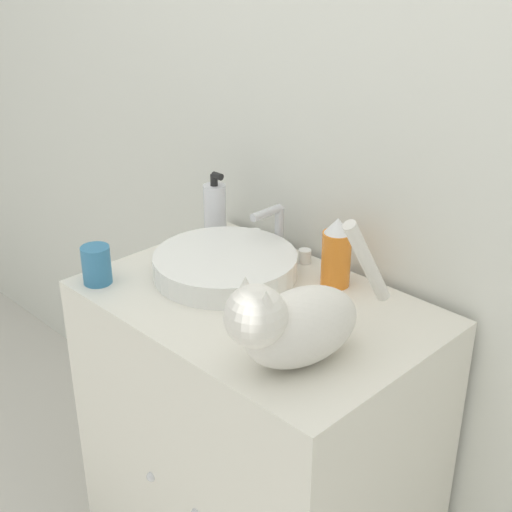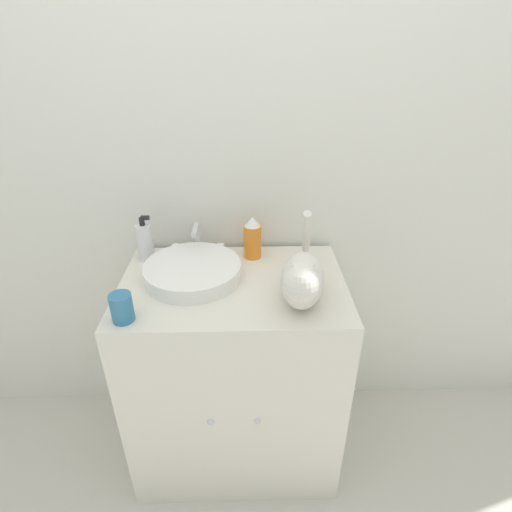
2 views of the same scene
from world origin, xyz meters
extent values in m
cube|color=silver|center=(0.00, 0.58, 1.25)|extent=(6.00, 0.05, 2.50)
cube|color=silver|center=(0.00, 0.27, 0.44)|extent=(0.80, 0.54, 0.88)
sphere|color=silver|center=(-0.08, 0.00, 0.49)|extent=(0.02, 0.02, 0.02)
cylinder|color=white|center=(-0.14, 0.30, 0.91)|extent=(0.35, 0.35, 0.05)
cylinder|color=silver|center=(-0.14, 0.49, 0.94)|extent=(0.02, 0.02, 0.12)
cylinder|color=silver|center=(-0.14, 0.45, 1.01)|extent=(0.02, 0.10, 0.02)
cylinder|color=white|center=(-0.23, 0.49, 0.90)|extent=(0.03, 0.03, 0.03)
cylinder|color=white|center=(-0.06, 0.49, 0.90)|extent=(0.03, 0.03, 0.03)
ellipsoid|color=silver|center=(0.23, 0.16, 0.96)|extent=(0.19, 0.27, 0.15)
sphere|color=silver|center=(0.21, 0.05, 1.02)|extent=(0.14, 0.14, 0.12)
cone|color=silver|center=(0.18, 0.06, 1.06)|extent=(0.04, 0.04, 0.04)
cone|color=silver|center=(0.24, 0.05, 1.06)|extent=(0.04, 0.04, 0.04)
cylinder|color=silver|center=(0.26, 0.32, 1.05)|extent=(0.05, 0.14, 0.20)
cylinder|color=silver|center=(-0.34, 0.45, 0.95)|extent=(0.06, 0.06, 0.14)
cylinder|color=black|center=(-0.34, 0.45, 1.04)|extent=(0.02, 0.02, 0.03)
cylinder|color=black|center=(-0.33, 0.45, 1.06)|extent=(0.03, 0.02, 0.02)
cylinder|color=orange|center=(0.07, 0.46, 0.95)|extent=(0.07, 0.07, 0.13)
cone|color=white|center=(0.07, 0.46, 1.03)|extent=(0.06, 0.06, 0.04)
cylinder|color=teal|center=(-0.33, 0.06, 0.93)|extent=(0.07, 0.07, 0.09)
camera|label=1|loc=(1.00, -0.73, 1.67)|focal=50.00mm
camera|label=2|loc=(0.05, -0.93, 1.66)|focal=28.00mm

